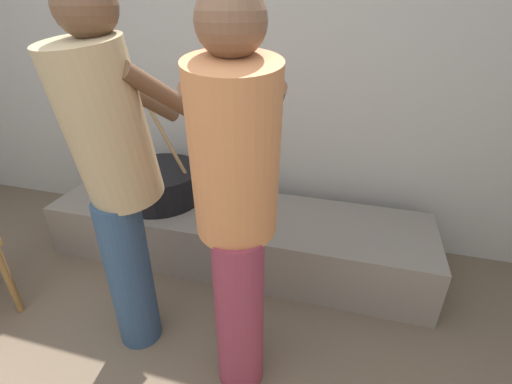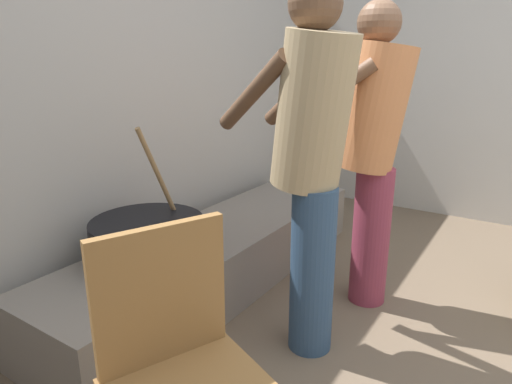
% 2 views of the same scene
% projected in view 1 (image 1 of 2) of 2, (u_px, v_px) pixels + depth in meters
% --- Properties ---
extents(block_enclosure_rear, '(4.99, 0.20, 1.94)m').
position_uv_depth(block_enclosure_rear, '(226.00, 91.00, 2.49)').
color(block_enclosure_rear, '#ADA8A0').
rests_on(block_enclosure_rear, ground_plane).
extents(hearth_ledge, '(2.37, 0.60, 0.35)m').
position_uv_depth(hearth_ledge, '(237.00, 235.00, 2.37)').
color(hearth_ledge, slate).
rests_on(hearth_ledge, ground_plane).
extents(cooking_pot_main, '(0.55, 0.55, 0.66)m').
position_uv_depth(cooking_pot_main, '(160.00, 184.00, 2.39)').
color(cooking_pot_main, black).
rests_on(cooking_pot_main, hearth_ledge).
extents(cook_in_tan_shirt, '(0.53, 0.74, 1.62)m').
position_uv_depth(cook_in_tan_shirt, '(115.00, 167.00, 1.48)').
color(cook_in_tan_shirt, navy).
rests_on(cook_in_tan_shirt, ground_plane).
extents(cook_in_orange_shirt, '(0.52, 0.73, 1.58)m').
position_uv_depth(cook_in_orange_shirt, '(236.00, 199.00, 1.30)').
color(cook_in_orange_shirt, '#8C3347').
rests_on(cook_in_orange_shirt, ground_plane).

